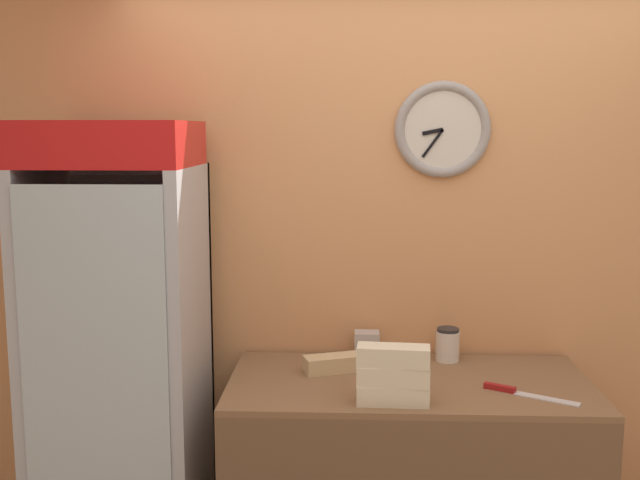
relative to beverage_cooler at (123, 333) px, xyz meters
name	(u,v)px	position (x,y,z in m)	size (l,w,h in m)	color
wall_back	(405,251)	(1.21, 0.32, 0.31)	(5.20, 0.10, 2.70)	tan
beverage_cooler	(123,333)	(0.00, 0.00, 0.00)	(0.66, 0.64, 1.93)	#B2B7BC
sandwich_stack_bottom	(393,394)	(1.12, -0.35, -0.12)	(0.27, 0.11, 0.07)	beige
sandwich_stack_middle	(393,375)	(1.12, -0.35, -0.05)	(0.27, 0.11, 0.07)	beige
sandwich_stack_top	(393,356)	(1.12, -0.35, 0.02)	(0.28, 0.12, 0.07)	beige
sandwich_flat_left	(335,363)	(0.90, 0.01, -0.13)	(0.28, 0.18, 0.07)	tan
chefs_knife	(517,392)	(1.61, -0.23, -0.15)	(0.34, 0.21, 0.02)	silver
condiment_jar	(448,345)	(1.39, 0.18, -0.09)	(0.10, 0.10, 0.15)	silver
napkin_dispenser	(367,345)	(1.03, 0.20, -0.10)	(0.11, 0.09, 0.12)	#B7B2AD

